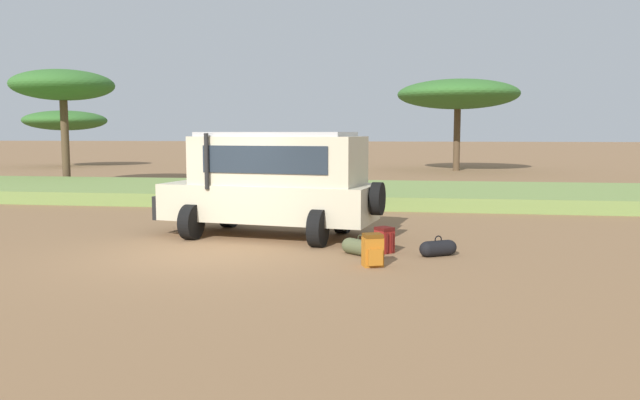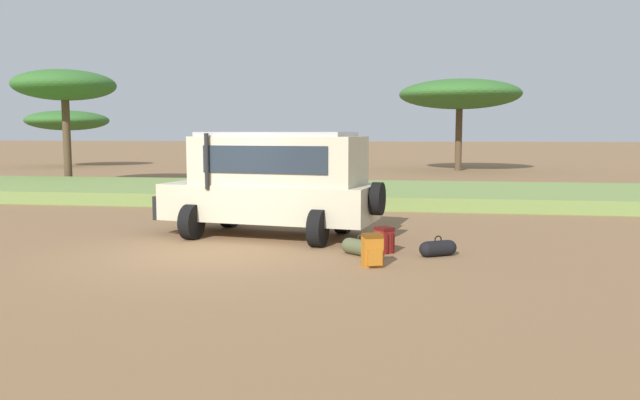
{
  "view_description": "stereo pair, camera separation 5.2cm",
  "coord_description": "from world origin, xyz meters",
  "px_view_note": "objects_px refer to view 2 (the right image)",
  "views": [
    {
      "loc": [
        4.22,
        -11.71,
        2.43
      ],
      "look_at": [
        2.22,
        1.31,
        1.0
      ],
      "focal_mm": 35.0,
      "sensor_mm": 36.0,
      "label": 1
    },
    {
      "loc": [
        4.27,
        -11.7,
        2.43
      ],
      "look_at": [
        2.22,
        1.31,
        1.0
      ],
      "focal_mm": 35.0,
      "sensor_mm": 36.0,
      "label": 2
    }
  ],
  "objects_px": {
    "backpack_beside_front_wheel": "(384,240)",
    "duffel_bag_low_black_case": "(438,248)",
    "acacia_tree_centre_back": "(460,95)",
    "backpack_cluster_center": "(372,251)",
    "duffel_bag_soft_canvas": "(360,248)",
    "safari_vehicle": "(274,181)",
    "acacia_tree_left_mid": "(65,86)",
    "acacia_tree_far_left": "(67,121)"
  },
  "relations": [
    {
      "from": "backpack_beside_front_wheel",
      "to": "acacia_tree_far_left",
      "type": "xyz_separation_m",
      "value": [
        -24.3,
        29.18,
        3.02
      ]
    },
    {
      "from": "backpack_cluster_center",
      "to": "acacia_tree_left_mid",
      "type": "xyz_separation_m",
      "value": [
        -15.31,
        15.62,
        4.26
      ]
    },
    {
      "from": "duffel_bag_soft_canvas",
      "to": "safari_vehicle",
      "type": "bearing_deg",
      "value": 138.06
    },
    {
      "from": "duffel_bag_low_black_case",
      "to": "acacia_tree_centre_back",
      "type": "height_order",
      "value": "acacia_tree_centre_back"
    },
    {
      "from": "safari_vehicle",
      "to": "backpack_beside_front_wheel",
      "type": "height_order",
      "value": "safari_vehicle"
    },
    {
      "from": "backpack_cluster_center",
      "to": "acacia_tree_centre_back",
      "type": "bearing_deg",
      "value": 83.62
    },
    {
      "from": "acacia_tree_far_left",
      "to": "backpack_beside_front_wheel",
      "type": "bearing_deg",
      "value": -50.22
    },
    {
      "from": "backpack_beside_front_wheel",
      "to": "duffel_bag_low_black_case",
      "type": "bearing_deg",
      "value": -10.0
    },
    {
      "from": "backpack_cluster_center",
      "to": "acacia_tree_centre_back",
      "type": "relative_size",
      "value": 0.07
    },
    {
      "from": "safari_vehicle",
      "to": "acacia_tree_centre_back",
      "type": "relative_size",
      "value": 0.66
    },
    {
      "from": "safari_vehicle",
      "to": "acacia_tree_left_mid",
      "type": "distance_m",
      "value": 18.28
    },
    {
      "from": "acacia_tree_centre_back",
      "to": "duffel_bag_low_black_case",
      "type": "bearing_deg",
      "value": -94.24
    },
    {
      "from": "backpack_beside_front_wheel",
      "to": "duffel_bag_low_black_case",
      "type": "relative_size",
      "value": 0.71
    },
    {
      "from": "acacia_tree_left_mid",
      "to": "safari_vehicle",
      "type": "bearing_deg",
      "value": -44.73
    },
    {
      "from": "backpack_beside_front_wheel",
      "to": "duffel_bag_low_black_case",
      "type": "xyz_separation_m",
      "value": [
        1.08,
        -0.19,
        -0.1
      ]
    },
    {
      "from": "backpack_cluster_center",
      "to": "acacia_tree_centre_back",
      "type": "xyz_separation_m",
      "value": [
        3.33,
        29.76,
        4.53
      ]
    },
    {
      "from": "acacia_tree_left_mid",
      "to": "acacia_tree_far_left",
      "type": "bearing_deg",
      "value": 120.74
    },
    {
      "from": "duffel_bag_low_black_case",
      "to": "acacia_tree_left_mid",
      "type": "xyz_separation_m",
      "value": [
        -16.52,
        14.47,
        4.39
      ]
    },
    {
      "from": "acacia_tree_far_left",
      "to": "acacia_tree_left_mid",
      "type": "distance_m",
      "value": 17.38
    },
    {
      "from": "backpack_cluster_center",
      "to": "acacia_tree_far_left",
      "type": "distance_m",
      "value": 39.04
    },
    {
      "from": "backpack_beside_front_wheel",
      "to": "backpack_cluster_center",
      "type": "height_order",
      "value": "backpack_cluster_center"
    },
    {
      "from": "backpack_cluster_center",
      "to": "safari_vehicle",
      "type": "bearing_deg",
      "value": 130.42
    },
    {
      "from": "backpack_beside_front_wheel",
      "to": "duffel_bag_low_black_case",
      "type": "height_order",
      "value": "backpack_beside_front_wheel"
    },
    {
      "from": "duffel_bag_low_black_case",
      "to": "duffel_bag_soft_canvas",
      "type": "bearing_deg",
      "value": -173.35
    },
    {
      "from": "duffel_bag_soft_canvas",
      "to": "acacia_tree_centre_back",
      "type": "relative_size",
      "value": 0.1
    },
    {
      "from": "safari_vehicle",
      "to": "backpack_beside_front_wheel",
      "type": "bearing_deg",
      "value": -31.44
    },
    {
      "from": "backpack_cluster_center",
      "to": "acacia_tree_far_left",
      "type": "height_order",
      "value": "acacia_tree_far_left"
    },
    {
      "from": "backpack_beside_front_wheel",
      "to": "acacia_tree_far_left",
      "type": "distance_m",
      "value": 38.09
    },
    {
      "from": "acacia_tree_far_left",
      "to": "acacia_tree_centre_back",
      "type": "height_order",
      "value": "acacia_tree_centre_back"
    },
    {
      "from": "backpack_cluster_center",
      "to": "duffel_bag_low_black_case",
      "type": "bearing_deg",
      "value": 43.56
    },
    {
      "from": "backpack_cluster_center",
      "to": "duffel_bag_low_black_case",
      "type": "relative_size",
      "value": 0.81
    },
    {
      "from": "duffel_bag_low_black_case",
      "to": "acacia_tree_left_mid",
      "type": "height_order",
      "value": "acacia_tree_left_mid"
    },
    {
      "from": "acacia_tree_left_mid",
      "to": "acacia_tree_centre_back",
      "type": "xyz_separation_m",
      "value": [
        18.64,
        14.14,
        0.28
      ]
    },
    {
      "from": "duffel_bag_soft_canvas",
      "to": "backpack_beside_front_wheel",
      "type": "bearing_deg",
      "value": 39.66
    },
    {
      "from": "duffel_bag_soft_canvas",
      "to": "backpack_cluster_center",
      "type": "bearing_deg",
      "value": -72.45
    },
    {
      "from": "duffel_bag_low_black_case",
      "to": "acacia_tree_centre_back",
      "type": "distance_m",
      "value": 29.07
    },
    {
      "from": "safari_vehicle",
      "to": "backpack_cluster_center",
      "type": "bearing_deg",
      "value": -49.58
    },
    {
      "from": "duffel_bag_soft_canvas",
      "to": "acacia_tree_left_mid",
      "type": "height_order",
      "value": "acacia_tree_left_mid"
    },
    {
      "from": "backpack_beside_front_wheel",
      "to": "acacia_tree_centre_back",
      "type": "bearing_deg",
      "value": 83.58
    },
    {
      "from": "acacia_tree_left_mid",
      "to": "acacia_tree_centre_back",
      "type": "distance_m",
      "value": 23.39
    },
    {
      "from": "acacia_tree_far_left",
      "to": "acacia_tree_left_mid",
      "type": "xyz_separation_m",
      "value": [
        8.86,
        -14.9,
        1.28
      ]
    },
    {
      "from": "acacia_tree_far_left",
      "to": "duffel_bag_soft_canvas",
      "type": "bearing_deg",
      "value": -51.09
    }
  ]
}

